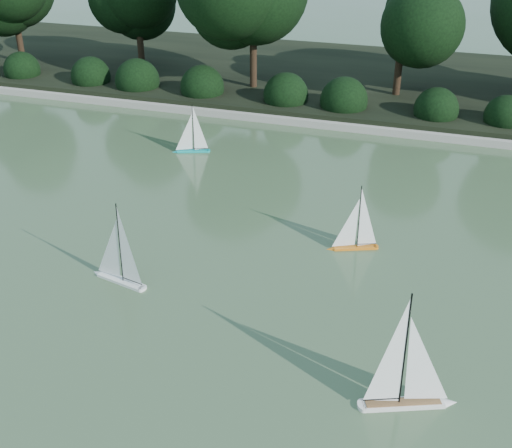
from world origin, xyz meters
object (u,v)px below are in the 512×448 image
object	(u,v)px
sailboat_white_a	(116,268)
sailboat_white_b	(412,388)
sailboat_teal	(190,144)
sailboat_orange	(352,239)

from	to	relation	value
sailboat_white_a	sailboat_white_b	size ratio (longest dim) A/B	0.87
sailboat_white_b	sailboat_white_a	bearing A→B (deg)	164.18
sailboat_teal	sailboat_white_b	bearing A→B (deg)	-49.28
sailboat_orange	sailboat_teal	size ratio (longest dim) A/B	1.02
sailboat_teal	sailboat_white_a	bearing A→B (deg)	-78.98
sailboat_orange	sailboat_teal	bearing A→B (deg)	143.67
sailboat_white_a	sailboat_orange	bearing A→B (deg)	32.45
sailboat_white_b	sailboat_teal	world-z (taller)	sailboat_white_b
sailboat_orange	sailboat_teal	world-z (taller)	sailboat_orange
sailboat_white_a	sailboat_teal	distance (m)	5.43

